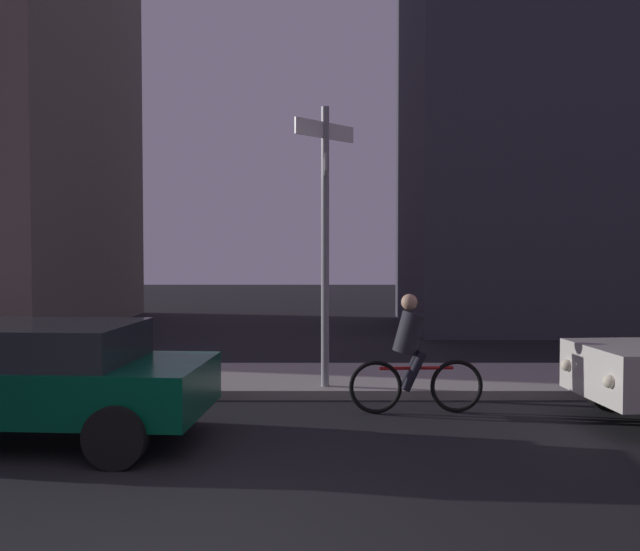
# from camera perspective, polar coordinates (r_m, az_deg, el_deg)

# --- Properties ---
(sidewalk_kerb) EXTENTS (40.00, 2.51, 0.14)m
(sidewalk_kerb) POSITION_cam_1_polar(r_m,az_deg,el_deg) (11.39, -5.11, -8.65)
(sidewalk_kerb) COLOR #9E9991
(sidewalk_kerb) RESTS_ON ground_plane
(signpost) EXTENTS (0.89, 1.65, 4.19)m
(signpost) POSITION_cam_1_polar(r_m,az_deg,el_deg) (10.25, 0.58, 4.38)
(signpost) COLOR gray
(signpost) RESTS_ON sidewalk_kerb
(car_near_left) EXTENTS (4.21, 2.24, 1.35)m
(car_near_left) POSITION_cam_1_polar(r_m,az_deg,el_deg) (8.54, -22.67, -7.82)
(car_near_left) COLOR #05472D
(car_near_left) RESTS_ON ground_plane
(cyclist) EXTENTS (1.82, 0.35, 1.61)m
(cyclist) POSITION_cam_1_polar(r_m,az_deg,el_deg) (9.30, 7.90, -6.84)
(cyclist) COLOR black
(cyclist) RESTS_ON ground_plane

